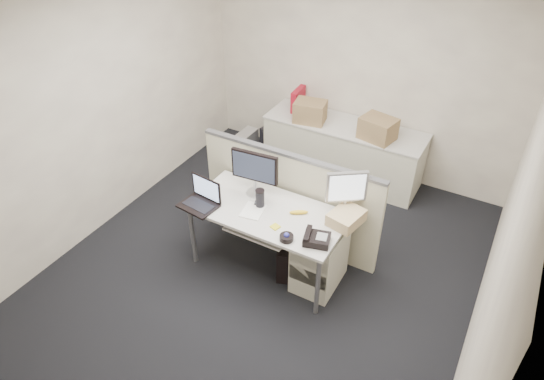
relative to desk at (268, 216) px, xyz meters
The scene contains 28 objects.
floor 0.67m from the desk, ahead, with size 4.00×4.50×0.01m, color black.
wall_back 2.35m from the desk, 90.00° to the left, with size 4.00×0.02×2.70m, color silver.
wall_front 2.35m from the desk, 90.00° to the right, with size 4.00×0.02×2.70m, color silver.
wall_left 2.11m from the desk, behind, with size 0.02×4.50×2.70m, color silver.
wall_right 2.11m from the desk, ahead, with size 0.02×4.50×2.70m, color silver.
desk is the anchor object (origin of this frame).
keyboard_tray 0.19m from the desk, 90.00° to the right, with size 0.62×0.32×0.02m, color silver.
drawer_pedestal 0.65m from the desk, ahead, with size 0.40×0.55×0.65m, color beige.
cubicle_partition 0.46m from the desk, 90.00° to the left, with size 2.00×0.06×1.10m, color beige.
back_counter 1.95m from the desk, 90.00° to the left, with size 2.00×0.60×0.72m, color beige.
monitor_main 0.43m from the desk, 144.25° to the left, with size 0.48×0.18×0.48m, color black.
monitor_small 0.78m from the desk, 26.21° to the left, with size 0.38×0.19×0.46m, color #B7B7BC.
laptop 0.71m from the desk, 155.70° to the right, with size 0.36×0.27×0.27m, color black.
trackball 0.46m from the desk, 38.66° to the right, with size 0.13×0.13×0.05m, color black.
desk_phone 0.63m from the desk, 16.70° to the right, with size 0.23×0.19×0.07m, color black.
paper_stack 0.16m from the desk, 146.31° to the right, with size 0.20×0.25×0.01m, color white.
sticky_pad 0.26m from the desk, 45.00° to the right, with size 0.08×0.08×0.01m, color yellow.
travel_mug 0.19m from the desk, 168.69° to the left, with size 0.09×0.09×0.18m, color black.
banana 0.31m from the desk, 19.65° to the left, with size 0.18×0.04×0.04m, color yellow.
cellphone 0.17m from the desk, 161.57° to the left, with size 0.05×0.09×0.01m, color black.
manila_folders 0.76m from the desk, 15.52° to the left, with size 0.25×0.32×0.12m, color #D2B57E.
keyboard 0.15m from the desk, 70.35° to the right, with size 0.50×0.18×0.03m, color black.
pc_tower_desk 0.51m from the desk, ahead, with size 0.16×0.41×0.38m, color black.
pc_tower_spare_dark 2.33m from the desk, 117.35° to the left, with size 0.18×0.46×0.43m, color black.
pc_tower_spare_silver 2.14m from the desk, 128.57° to the left, with size 0.17×0.43×0.40m, color #B7B7BC.
cardboard_box_left 1.87m from the desk, 103.46° to the left, with size 0.38×0.28×0.28m, color #95704F.
cardboard_box_right 1.87m from the desk, 76.11° to the left, with size 0.39×0.31×0.28m, color #95704F.
red_binder 2.16m from the desk, 109.32° to the left, with size 0.08×0.32×0.30m, color maroon.
Camera 1 is at (1.82, -3.15, 3.65)m, focal length 32.00 mm.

